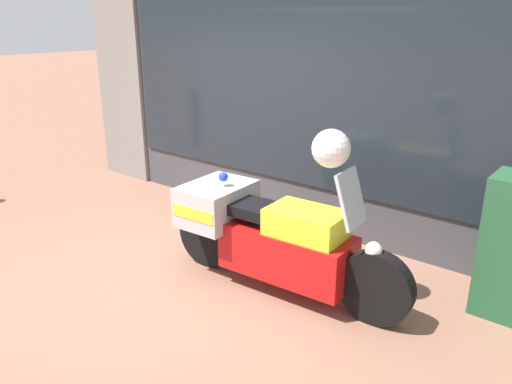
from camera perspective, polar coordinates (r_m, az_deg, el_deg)
name	(u,v)px	position (r m, az deg, el deg)	size (l,w,h in m)	color
ground_plane	(161,270)	(5.15, -10.86, -8.71)	(60.00, 60.00, 0.00)	#8E604C
shop_building	(251,44)	(6.29, -0.53, 16.57)	(6.58, 0.55, 4.15)	#424247
window_display	(307,182)	(6.12, 5.87, 1.17)	(5.17, 0.30, 2.07)	slate
paramedic_motorcycle	(267,234)	(4.58, 1.31, -4.81)	(2.42, 0.75, 1.26)	black
white_helmet	(331,148)	(4.00, 8.58, 4.94)	(0.31, 0.31, 0.31)	white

